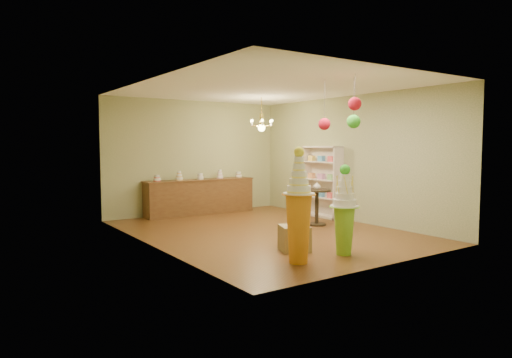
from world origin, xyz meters
TOP-DOWN VIEW (x-y plane):
  - floor at (0.00, 0.00)m, footprint 6.50×6.50m
  - ceiling at (0.00, 0.00)m, footprint 6.50×6.50m
  - wall_back at (0.00, 3.25)m, footprint 5.00×0.04m
  - wall_front at (0.00, -3.25)m, footprint 5.00×0.04m
  - wall_left at (-2.50, 0.00)m, footprint 0.04×6.50m
  - wall_right at (2.50, 0.00)m, footprint 0.04×6.50m
  - pedestal_green at (-0.10, -2.40)m, footprint 0.51×0.51m
  - pedestal_orange at (-1.06, -2.38)m, footprint 0.61×0.61m
  - burlap_riser at (-0.59, -1.70)m, footprint 0.63×0.63m
  - sideboard at (0.00, 2.97)m, footprint 3.04×0.54m
  - shelving_unit at (2.34, 0.80)m, footprint 0.33×1.20m
  - round_table at (1.41, -0.04)m, footprint 0.78×0.78m
  - vase at (1.41, -0.04)m, footprint 0.18×0.18m
  - pom_red_left at (0.03, -1.76)m, footprint 0.21×0.21m
  - pom_green_mid at (0.34, -2.15)m, footprint 0.24×0.24m
  - pom_red_right at (0.08, -2.43)m, footprint 0.22×0.22m
  - chandelier at (0.96, 1.51)m, footprint 0.65×0.65m

SIDE VIEW (x-z plane):
  - floor at x=0.00m, z-range 0.00..0.00m
  - burlap_riser at x=-0.59m, z-range 0.00..0.44m
  - sideboard at x=0.00m, z-range -0.10..1.06m
  - round_table at x=1.41m, z-range 0.12..0.94m
  - pedestal_green at x=-0.10m, z-range -0.14..1.38m
  - pedestal_orange at x=-1.06m, z-range -0.21..1.60m
  - shelving_unit at x=2.34m, z-range 0.00..1.80m
  - vase at x=1.41m, z-range 0.82..0.99m
  - wall_back at x=0.00m, z-range 0.00..3.00m
  - wall_front at x=0.00m, z-range 0.00..3.00m
  - wall_left at x=-2.50m, z-range 0.00..3.00m
  - wall_right at x=2.50m, z-range 0.00..3.00m
  - pom_red_left at x=0.03m, z-range 1.75..2.66m
  - pom_green_mid at x=0.34m, z-range 1.80..2.68m
  - chandelier at x=0.96m, z-range 1.88..2.73m
  - pom_red_right at x=0.08m, z-range 2.21..2.81m
  - ceiling at x=0.00m, z-range 3.00..3.00m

